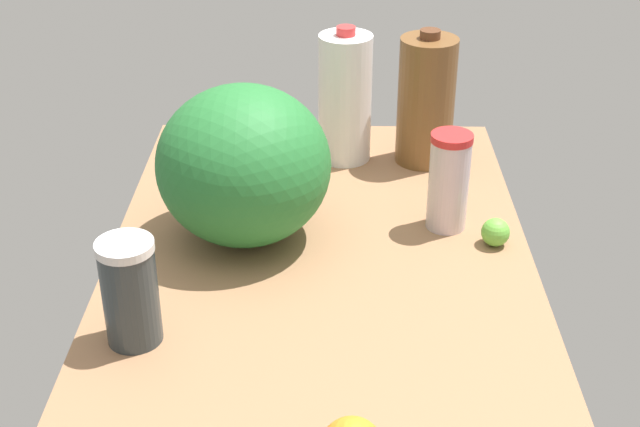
{
  "coord_description": "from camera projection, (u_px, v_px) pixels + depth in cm",
  "views": [
    {
      "loc": [
        132.97,
        1.9,
        87.79
      ],
      "look_at": [
        0.0,
        0.0,
        13.0
      ],
      "focal_mm": 50.0,
      "sensor_mm": 36.0,
      "label": 1
    }
  ],
  "objects": [
    {
      "name": "watermelon",
      "position": [
        244.0,
        165.0,
        1.59
      ],
      "size": [
        31.34,
        31.34,
        29.02
      ],
      "primitive_type": "ellipsoid",
      "color": "#267332",
      "rests_on": "countertop"
    },
    {
      "name": "countertop",
      "position": [
        320.0,
        270.0,
        1.58
      ],
      "size": [
        120.0,
        76.0,
        3.0
      ],
      "primitive_type": "cube",
      "color": "#956A48",
      "rests_on": "ground"
    },
    {
      "name": "lime_beside_bowl",
      "position": [
        495.0,
        232.0,
        1.62
      ],
      "size": [
        5.22,
        5.22,
        5.22
      ],
      "primitive_type": "sphere",
      "color": "#65B43D",
      "rests_on": "countertop"
    },
    {
      "name": "tumbler_cup",
      "position": [
        449.0,
        181.0,
        1.64
      ],
      "size": [
        7.72,
        7.72,
        18.98
      ],
      "color": "beige",
      "rests_on": "countertop"
    },
    {
      "name": "chocolate_milk_jug",
      "position": [
        426.0,
        101.0,
        1.87
      ],
      "size": [
        12.07,
        12.07,
        29.07
      ],
      "color": "brown",
      "rests_on": "countertop"
    },
    {
      "name": "milk_jug",
      "position": [
        345.0,
        98.0,
        1.88
      ],
      "size": [
        11.29,
        11.29,
        29.36
      ],
      "color": "white",
      "rests_on": "countertop"
    },
    {
      "name": "shaker_bottle",
      "position": [
        130.0,
        292.0,
        1.34
      ],
      "size": [
        8.79,
        8.79,
        17.47
      ],
      "color": "#2E373A",
      "rests_on": "countertop"
    }
  ]
}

